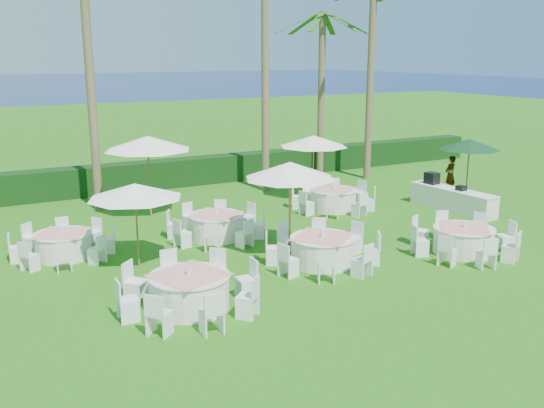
{
  "coord_description": "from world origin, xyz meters",
  "views": [
    {
      "loc": [
        -8.61,
        -13.34,
        5.76
      ],
      "look_at": [
        -0.1,
        2.4,
        1.3
      ],
      "focal_mm": 40.0,
      "sensor_mm": 36.0,
      "label": 1
    }
  ],
  "objects_px": {
    "banquet_table_f": "(333,199)",
    "buffet_table": "(452,199)",
    "banquet_table_a": "(190,291)",
    "banquet_table_e": "(216,225)",
    "umbrella_c": "(148,143)",
    "umbrella_d": "(314,141)",
    "umbrella_a": "(135,191)",
    "umbrella_b": "(290,170)",
    "staff_person": "(450,175)",
    "umbrella_green": "(470,144)",
    "banquet_table_c": "(463,240)",
    "banquet_table_b": "(322,250)",
    "banquet_table_d": "(63,244)"
  },
  "relations": [
    {
      "from": "banquet_table_f",
      "to": "buffet_table",
      "type": "xyz_separation_m",
      "value": [
        3.84,
        -2.24,
        0.03
      ]
    },
    {
      "from": "banquet_table_a",
      "to": "banquet_table_e",
      "type": "relative_size",
      "value": 1.07
    },
    {
      "from": "umbrella_c",
      "to": "umbrella_d",
      "type": "distance_m",
      "value": 6.72
    },
    {
      "from": "umbrella_a",
      "to": "umbrella_b",
      "type": "xyz_separation_m",
      "value": [
        4.17,
        -1.16,
        0.38
      ]
    },
    {
      "from": "banquet_table_a",
      "to": "staff_person",
      "type": "distance_m",
      "value": 15.24
    },
    {
      "from": "banquet_table_a",
      "to": "staff_person",
      "type": "bearing_deg",
      "value": 23.4
    },
    {
      "from": "buffet_table",
      "to": "umbrella_b",
      "type": "bearing_deg",
      "value": -168.52
    },
    {
      "from": "umbrella_b",
      "to": "umbrella_green",
      "type": "height_order",
      "value": "umbrella_b"
    },
    {
      "from": "banquet_table_e",
      "to": "umbrella_b",
      "type": "relative_size",
      "value": 1.11
    },
    {
      "from": "banquet_table_c",
      "to": "banquet_table_f",
      "type": "relative_size",
      "value": 0.98
    },
    {
      "from": "banquet_table_a",
      "to": "umbrella_green",
      "type": "height_order",
      "value": "umbrella_green"
    },
    {
      "from": "umbrella_c",
      "to": "staff_person",
      "type": "bearing_deg",
      "value": -10.8
    },
    {
      "from": "banquet_table_b",
      "to": "banquet_table_c",
      "type": "bearing_deg",
      "value": -15.6
    },
    {
      "from": "banquet_table_c",
      "to": "umbrella_green",
      "type": "distance_m",
      "value": 7.37
    },
    {
      "from": "banquet_table_f",
      "to": "umbrella_green",
      "type": "xyz_separation_m",
      "value": [
        5.63,
        -1.22,
        1.84
      ]
    },
    {
      "from": "banquet_table_c",
      "to": "banquet_table_f",
      "type": "bearing_deg",
      "value": 94.38
    },
    {
      "from": "banquet_table_c",
      "to": "umbrella_b",
      "type": "xyz_separation_m",
      "value": [
        -4.62,
        2.29,
        2.12
      ]
    },
    {
      "from": "banquet_table_c",
      "to": "banquet_table_b",
      "type": "bearing_deg",
      "value": 164.4
    },
    {
      "from": "umbrella_b",
      "to": "banquet_table_f",
      "type": "bearing_deg",
      "value": 42.94
    },
    {
      "from": "umbrella_d",
      "to": "staff_person",
      "type": "height_order",
      "value": "umbrella_d"
    },
    {
      "from": "banquet_table_a",
      "to": "umbrella_c",
      "type": "relative_size",
      "value": 1.07
    },
    {
      "from": "umbrella_green",
      "to": "staff_person",
      "type": "xyz_separation_m",
      "value": [
        0.25,
        1.18,
        -1.46
      ]
    },
    {
      "from": "banquet_table_b",
      "to": "umbrella_d",
      "type": "relative_size",
      "value": 1.16
    },
    {
      "from": "banquet_table_a",
      "to": "banquet_table_f",
      "type": "height_order",
      "value": "banquet_table_a"
    },
    {
      "from": "umbrella_b",
      "to": "banquet_table_d",
      "type": "bearing_deg",
      "value": 153.19
    },
    {
      "from": "buffet_table",
      "to": "banquet_table_b",
      "type": "bearing_deg",
      "value": -160.13
    },
    {
      "from": "staff_person",
      "to": "umbrella_c",
      "type": "bearing_deg",
      "value": -21.91
    },
    {
      "from": "umbrella_green",
      "to": "umbrella_b",
      "type": "bearing_deg",
      "value": -164.86
    },
    {
      "from": "banquet_table_d",
      "to": "banquet_table_f",
      "type": "relative_size",
      "value": 0.93
    },
    {
      "from": "umbrella_c",
      "to": "buffet_table",
      "type": "height_order",
      "value": "umbrella_c"
    },
    {
      "from": "banquet_table_b",
      "to": "buffet_table",
      "type": "height_order",
      "value": "buffet_table"
    },
    {
      "from": "umbrella_b",
      "to": "umbrella_d",
      "type": "distance_m",
      "value": 7.3
    },
    {
      "from": "banquet_table_b",
      "to": "umbrella_d",
      "type": "distance_m",
      "value": 8.21
    },
    {
      "from": "umbrella_c",
      "to": "umbrella_b",
      "type": "bearing_deg",
      "value": -69.94
    },
    {
      "from": "umbrella_c",
      "to": "umbrella_d",
      "type": "xyz_separation_m",
      "value": [
        6.7,
        -0.38,
        -0.33
      ]
    },
    {
      "from": "umbrella_a",
      "to": "umbrella_b",
      "type": "bearing_deg",
      "value": -15.59
    },
    {
      "from": "banquet_table_b",
      "to": "banquet_table_d",
      "type": "height_order",
      "value": "banquet_table_b"
    },
    {
      "from": "banquet_table_c",
      "to": "banquet_table_f",
      "type": "height_order",
      "value": "same"
    },
    {
      "from": "banquet_table_a",
      "to": "banquet_table_d",
      "type": "height_order",
      "value": "banquet_table_a"
    },
    {
      "from": "banquet_table_c",
      "to": "staff_person",
      "type": "relative_size",
      "value": 1.94
    },
    {
      "from": "banquet_table_b",
      "to": "umbrella_a",
      "type": "bearing_deg",
      "value": 153.64
    },
    {
      "from": "banquet_table_f",
      "to": "banquet_table_a",
      "type": "bearing_deg",
      "value": -143.07
    },
    {
      "from": "banquet_table_a",
      "to": "umbrella_a",
      "type": "height_order",
      "value": "umbrella_a"
    },
    {
      "from": "banquet_table_a",
      "to": "buffet_table",
      "type": "height_order",
      "value": "buffet_table"
    },
    {
      "from": "umbrella_b",
      "to": "umbrella_a",
      "type": "bearing_deg",
      "value": 164.41
    },
    {
      "from": "banquet_table_b",
      "to": "umbrella_a",
      "type": "distance_m",
      "value": 5.41
    },
    {
      "from": "umbrella_b",
      "to": "umbrella_green",
      "type": "relative_size",
      "value": 1.12
    },
    {
      "from": "banquet_table_f",
      "to": "umbrella_d",
      "type": "distance_m",
      "value": 2.74
    },
    {
      "from": "banquet_table_d",
      "to": "umbrella_b",
      "type": "xyz_separation_m",
      "value": [
        5.86,
        -2.96,
        2.15
      ]
    },
    {
      "from": "umbrella_b",
      "to": "buffet_table",
      "type": "xyz_separation_m",
      "value": [
        7.99,
        1.62,
        -2.08
      ]
    }
  ]
}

